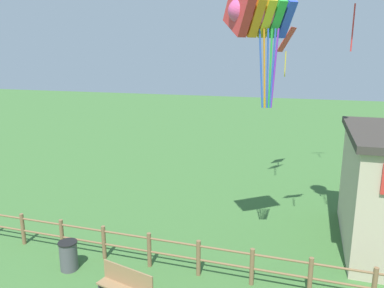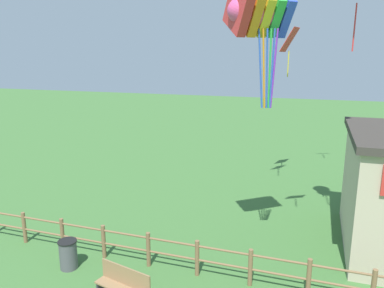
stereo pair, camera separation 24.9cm
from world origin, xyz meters
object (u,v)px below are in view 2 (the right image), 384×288
object	(u,v)px
park_bench_near_fence	(124,284)
kite_rainbow_parafoil	(259,12)
kite_red_diamond	(289,42)
trash_bin	(68,254)

from	to	relation	value
park_bench_near_fence	kite_rainbow_parafoil	xyz separation A→B (m)	(2.96, 3.47, 7.54)
park_bench_near_fence	kite_red_diamond	size ratio (longest dim) A/B	0.74
trash_bin	kite_red_diamond	size ratio (longest dim) A/B	0.40
trash_bin	kite_rainbow_parafoil	distance (m)	9.71
park_bench_near_fence	trash_bin	size ratio (longest dim) A/B	1.84
kite_rainbow_parafoil	kite_red_diamond	world-z (taller)	kite_rainbow_parafoil
park_bench_near_fence	kite_rainbow_parafoil	bearing A→B (deg)	49.57
trash_bin	kite_rainbow_parafoil	size ratio (longest dim) A/B	0.27
trash_bin	kite_red_diamond	xyz separation A→B (m)	(5.82, 10.61, 6.97)
trash_bin	kite_rainbow_parafoil	xyz separation A→B (m)	(5.51, 2.53, 7.58)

